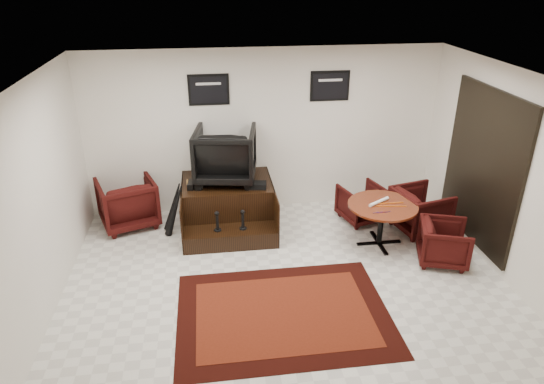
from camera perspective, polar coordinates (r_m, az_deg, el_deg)
The scene contains 16 objects.
ground at distance 6.72m, azimuth 1.82°, elevation -11.08°, with size 6.00×6.00×0.00m, color white.
room_shell at distance 6.03m, azimuth 5.69°, elevation 3.81°, with size 6.02×5.02×2.81m.
area_rug at distance 6.26m, azimuth 1.34°, elevation -14.08°, with size 2.64×1.98×0.01m.
shine_podium at distance 8.06m, azimuth -5.21°, elevation -1.65°, with size 1.47×1.52×0.76m.
shine_chair at distance 7.83m, azimuth -5.52°, elevation 4.71°, with size 0.95×0.89×0.98m, color black.
shoes_pair at distance 7.78m, azimuth -9.05°, elevation 0.86°, with size 0.25×0.29×0.10m.
polish_kit at distance 7.67m, azimuth -1.69°, elevation 0.80°, with size 0.27×0.19×0.09m, color black.
umbrella_black at distance 7.83m, azimuth -11.40°, elevation -2.13°, with size 0.33×0.12×0.89m, color black, non-canonical shape.
umbrella_hooked at distance 8.00m, azimuth -11.55°, elevation -1.65°, with size 0.32×0.12×0.86m, color black, non-canonical shape.
armchair_side at distance 8.34m, azimuth -16.66°, elevation -0.93°, with size 0.87×0.82×0.90m, color black.
meeting_table at distance 7.55m, azimuth 12.84°, elevation -2.02°, with size 1.05×1.05×0.69m.
table_chair_back at distance 8.33m, azimuth 10.50°, elevation -1.10°, with size 0.67×0.62×0.68m, color black.
table_chair_window at distance 8.22m, azimuth 17.07°, elevation -1.79°, with size 0.77×0.72×0.79m, color black.
table_chair_corner at distance 7.48m, azimuth 19.61°, elevation -5.45°, with size 0.67×0.63×0.69m, color black.
paper_roll at distance 7.53m, azimuth 12.48°, elevation -1.12°, with size 0.05×0.05×0.42m, color white.
table_clutter at distance 7.48m, azimuth 13.58°, elevation -1.59°, with size 0.57×0.30×0.01m.
Camera 1 is at (-0.95, -5.34, 3.97)m, focal length 32.00 mm.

